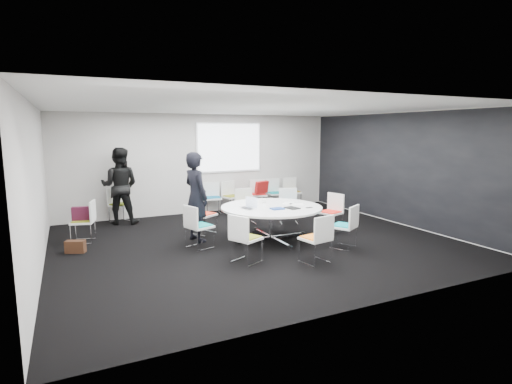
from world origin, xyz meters
name	(u,v)px	position (x,y,z in m)	size (l,w,h in m)	color
room_shell	(260,176)	(0.09, 0.00, 1.40)	(8.08, 7.08, 2.88)	black
conference_table	(271,215)	(0.38, 0.01, 0.53)	(2.16, 2.16, 0.73)	silver
projection_screen	(229,148)	(0.80, 3.46, 1.85)	(1.90, 0.03, 1.35)	white
chair_ring_a	(330,220)	(1.96, 0.06, 0.28)	(0.56, 0.57, 0.88)	silver
chair_ring_b	(289,213)	(1.50, 1.17, 0.28)	(0.59, 0.58, 0.88)	silver
chair_ring_c	(246,213)	(0.50, 1.60, 0.28)	(0.49, 0.48, 0.88)	silver
chair_ring_d	(204,222)	(-0.78, 1.11, 0.28)	(0.62, 0.62, 0.88)	silver
chair_ring_e	(199,235)	(-1.22, 0.07, 0.28)	(0.57, 0.58, 0.88)	silver
chair_ring_f	(246,248)	(-0.74, -1.15, 0.28)	(0.60, 0.61, 0.88)	silver
chair_ring_g	(316,248)	(0.37, -1.70, 0.28)	(0.53, 0.52, 0.88)	silver
chair_ring_h	(344,235)	(1.40, -1.17, 0.28)	(0.62, 0.62, 0.88)	silver
chair_back_a	(213,204)	(0.16, 3.17, 0.28)	(0.52, 0.51, 0.88)	silver
chair_back_b	(232,203)	(0.73, 3.15, 0.28)	(0.55, 0.55, 0.88)	silver
chair_back_c	(258,200)	(1.59, 3.15, 0.28)	(0.56, 0.55, 0.88)	silver
chair_back_d	(275,199)	(2.16, 3.17, 0.28)	(0.48, 0.47, 0.88)	silver
chair_back_e	(292,197)	(2.76, 3.17, 0.28)	(0.49, 0.48, 0.88)	silver
chair_spare_left	(84,229)	(-3.28, 1.53, 0.28)	(0.55, 0.56, 0.88)	silver
chair_person_back	(120,212)	(-2.36, 3.16, 0.28)	(0.60, 0.60, 0.88)	silver
person_main	(196,197)	(-1.10, 0.62, 0.95)	(0.69, 0.45, 1.90)	black
person_back	(120,186)	(-2.35, 3.00, 0.96)	(0.94, 0.73, 1.93)	black
laptop	(248,208)	(-0.15, 0.03, 0.74)	(0.31, 0.20, 0.02)	#333338
laptop_lid	(251,202)	(-0.10, -0.01, 0.86)	(0.30, 0.02, 0.22)	silver
notebook_black	(292,208)	(0.67, -0.37, 0.74)	(0.22, 0.30, 0.02)	black
tablet_folio	(277,209)	(0.35, -0.31, 0.74)	(0.26, 0.20, 0.03)	navy
papers_right	(288,203)	(0.89, 0.18, 0.73)	(0.30, 0.21, 0.00)	silver
papers_front	(297,204)	(1.00, 0.00, 0.73)	(0.30, 0.21, 0.00)	silver
cup	(264,201)	(0.41, 0.42, 0.78)	(0.08, 0.08, 0.09)	white
phone	(309,208)	(1.02, -0.47, 0.73)	(0.14, 0.07, 0.01)	black
maroon_bag	(82,213)	(-3.29, 1.54, 0.62)	(0.40, 0.14, 0.28)	#411123
brown_bag	(75,247)	(-3.47, 0.80, 0.12)	(0.36, 0.16, 0.24)	#361D11
red_jacket	(262,187)	(1.59, 2.92, 0.70)	(0.44, 0.10, 0.35)	maroon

